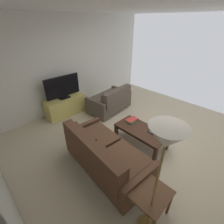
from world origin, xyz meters
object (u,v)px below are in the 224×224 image
Objects in this scene: coffee_table at (141,132)px; end_table at (149,195)px; flat_tv at (63,87)px; book_stack at (132,120)px; floor_lamp at (165,147)px; tv_stand at (66,106)px; sofa_main at (104,155)px; loveseat_near at (111,101)px; tv_remote at (150,132)px.

end_table reaches higher than coffee_table.
flat_tv reaches higher than book_stack.
end_table is 1.06m from floor_lamp.
flat_tv is at bearing -13.23° from floor_lamp.
tv_stand is (2.42, 0.51, -0.07)m from coffee_table.
book_stack is (0.37, -0.11, 0.09)m from coffee_table.
coffee_table is (-0.04, -1.10, -0.02)m from sofa_main.
tv_stand is (3.42, -0.70, -0.18)m from end_table.
floor_lamp reaches higher than book_stack.
book_stack reaches higher than coffee_table.
loveseat_near reaches higher than tv_remote.
flat_tv reaches higher than tv_remote.
tv_remote is at bearing 162.80° from loveseat_near.
end_table is 0.30× the size of floor_lamp.
tv_remote is (-2.64, -0.55, 0.14)m from tv_stand.
tv_remote is (0.91, -1.38, -1.08)m from floor_lamp.
sofa_main is 5.99× the size of book_stack.
flat_tv reaches higher than sofa_main.
book_stack is at bearing -163.04° from flat_tv.
tv_remote is at bearing -57.72° from end_table.
floor_lamp is 5.63× the size of book_stack.
flat_tv is 2.19m from book_stack.
tv_remote is (-1.81, 0.56, 0.07)m from loveseat_near.
tv_stand is at bearing 11.95° from coffee_table.
loveseat_near is (1.56, -1.69, -0.02)m from sofa_main.
tv_stand reaches higher than tv_remote.
flat_tv is at bearing 53.42° from loveseat_near.
coffee_table is 2.23× the size of end_table.
tv_remote is at bearing -168.32° from flat_tv.
tv_stand is (3.54, -0.83, -1.23)m from floor_lamp.
book_stack is (-2.05, -0.63, -0.46)m from flat_tv.
sofa_main is 1.26m from book_stack.
coffee_table is 0.99× the size of tv_stand.
flat_tv is 2.73m from tv_remote.
floor_lamp is 1.46× the size of tv_stand.
loveseat_near is at bearing -126.58° from flat_tv.
end_table is at bearing 168.38° from tv_stand.
floor_lamp is (-1.16, 0.25, 1.13)m from sofa_main.
floor_lamp reaches higher than tv_remote.
coffee_table is at bearing -168.06° from flat_tv.
tv_stand reaches higher than coffee_table.
flat_tv reaches higher than end_table.
tv_stand is at bearing 55.43° from flat_tv.
loveseat_near reaches higher than tv_stand.
loveseat_near is 0.80× the size of floor_lamp.
tv_remote is at bearing -171.34° from coffee_table.
tv_remote is at bearing 172.06° from book_stack.
book_stack is at bearing -7.94° from tv_remote.
flat_tv reaches higher than coffee_table.
sofa_main reaches higher than end_table.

